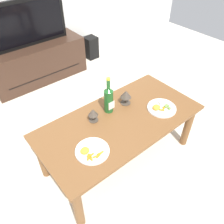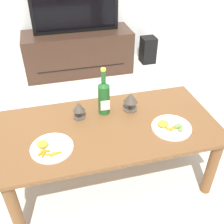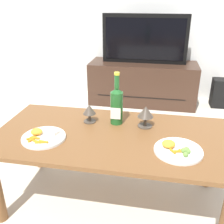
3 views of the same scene
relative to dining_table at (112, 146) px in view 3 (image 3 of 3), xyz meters
name	(u,v)px [view 3 (image 3 of 3)]	position (x,y,z in m)	size (l,w,h in m)	color
ground_plane	(112,200)	(0.00, 0.00, -0.41)	(6.40, 6.40, 0.00)	beige
dining_table	(112,146)	(0.00, 0.00, 0.00)	(1.38, 0.69, 0.49)	brown
tv_stand	(142,83)	(0.05, 1.77, -0.16)	(1.27, 0.47, 0.50)	#382319
tv_screen	(145,39)	(0.05, 1.77, 0.37)	(0.98, 0.05, 0.55)	black
floor_speaker	(220,93)	(0.97, 1.81, -0.24)	(0.18, 0.18, 0.34)	black
wine_bottle	(117,104)	(0.00, 0.15, 0.21)	(0.08, 0.08, 0.33)	#1E5923
goblet_left	(89,111)	(-0.17, 0.14, 0.16)	(0.08, 0.08, 0.12)	#473D33
goblet_right	(146,113)	(0.18, 0.14, 0.17)	(0.10, 0.10, 0.13)	#473D33
dinner_plate_left	(43,137)	(-0.38, -0.12, 0.09)	(0.25, 0.25, 0.05)	white
dinner_plate_right	(178,150)	(0.37, -0.12, 0.09)	(0.25, 0.25, 0.05)	white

